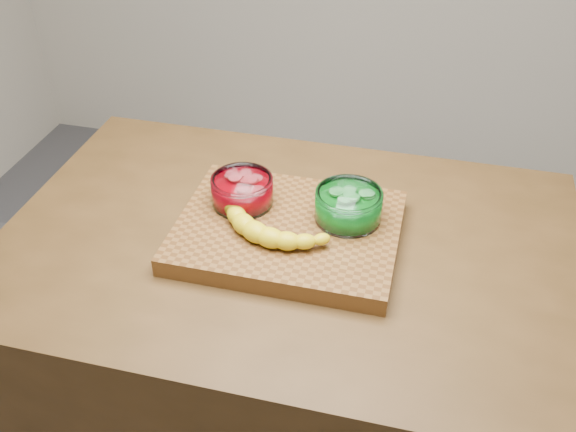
# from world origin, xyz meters

# --- Properties ---
(counter) EXTENTS (1.20, 0.80, 0.90)m
(counter) POSITION_xyz_m (0.00, 0.00, 0.45)
(counter) COLOR #493016
(counter) RESTS_ON ground
(cutting_board) EXTENTS (0.45, 0.35, 0.04)m
(cutting_board) POSITION_xyz_m (0.00, 0.00, 0.92)
(cutting_board) COLOR brown
(cutting_board) RESTS_ON counter
(bowl_red) EXTENTS (0.13, 0.13, 0.06)m
(bowl_red) POSITION_xyz_m (-0.11, 0.05, 0.97)
(bowl_red) COLOR white
(bowl_red) RESTS_ON cutting_board
(bowl_green) EXTENTS (0.14, 0.14, 0.06)m
(bowl_green) POSITION_xyz_m (0.11, 0.05, 0.97)
(bowl_green) COLOR white
(bowl_green) RESTS_ON cutting_board
(banana) EXTENTS (0.27, 0.18, 0.04)m
(banana) POSITION_xyz_m (-0.02, -0.02, 0.96)
(banana) COLOR gold
(banana) RESTS_ON cutting_board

